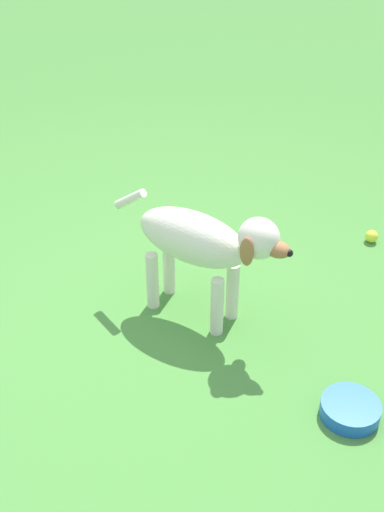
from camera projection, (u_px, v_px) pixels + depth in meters
ground at (134, 325)px, 2.76m from camera, size 14.00×14.00×0.00m
dog at (202, 243)px, 2.61m from camera, size 0.46×0.77×0.58m
tennis_ball_1 at (372, 236)px, 3.30m from camera, size 0.07×0.07×0.07m
water_bowl at (350, 409)px, 2.32m from camera, size 0.22×0.22×0.06m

